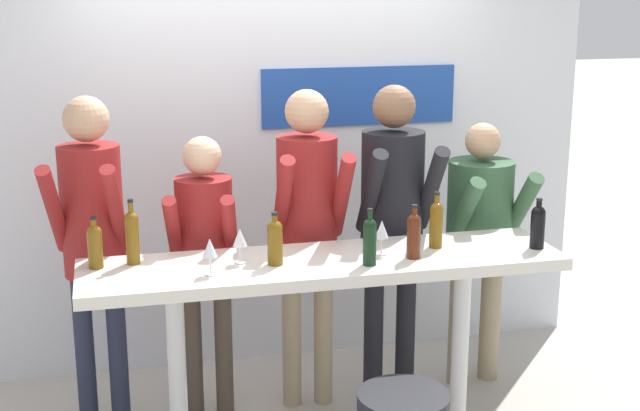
% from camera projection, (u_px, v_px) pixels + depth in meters
% --- Properties ---
extents(back_wall, '(3.99, 0.12, 2.46)m').
position_uv_depth(back_wall, '(276.00, 168.00, 5.55)').
color(back_wall, silver).
rests_on(back_wall, ground_plane).
extents(tasting_table, '(2.39, 0.58, 1.04)m').
position_uv_depth(tasting_table, '(324.00, 290.00, 4.44)').
color(tasting_table, silver).
rests_on(tasting_table, ground_plane).
extents(person_far_left, '(0.45, 0.58, 1.81)m').
position_uv_depth(person_far_left, '(92.00, 224.00, 4.62)').
color(person_far_left, '#23283D').
rests_on(person_far_left, ground_plane).
extents(person_left, '(0.43, 0.53, 1.58)m').
position_uv_depth(person_left, '(205.00, 246.00, 4.78)').
color(person_left, '#473D33').
rests_on(person_left, ground_plane).
extents(person_center_left, '(0.41, 0.55, 1.81)m').
position_uv_depth(person_center_left, '(307.00, 213.00, 4.86)').
color(person_center_left, gray).
rests_on(person_center_left, ground_plane).
extents(person_center, '(0.43, 0.56, 1.82)m').
position_uv_depth(person_center, '(393.00, 207.00, 4.99)').
color(person_center, black).
rests_on(person_center, ground_plane).
extents(person_center_right, '(0.49, 0.56, 1.59)m').
position_uv_depth(person_center_right, '(480.00, 227.00, 5.20)').
color(person_center_right, gray).
rests_on(person_center_right, ground_plane).
extents(wine_bottle_0, '(0.07, 0.07, 0.26)m').
position_uv_depth(wine_bottle_0, '(538.00, 225.00, 4.54)').
color(wine_bottle_0, black).
rests_on(wine_bottle_0, tasting_table).
extents(wine_bottle_1, '(0.07, 0.07, 0.27)m').
position_uv_depth(wine_bottle_1, '(414.00, 234.00, 4.38)').
color(wine_bottle_1, '#4C1E0F').
rests_on(wine_bottle_1, tasting_table).
extents(wine_bottle_2, '(0.07, 0.07, 0.29)m').
position_uv_depth(wine_bottle_2, '(436.00, 222.00, 4.55)').
color(wine_bottle_2, brown).
rests_on(wine_bottle_2, tasting_table).
extents(wine_bottle_3, '(0.07, 0.07, 0.32)m').
position_uv_depth(wine_bottle_3, '(132.00, 235.00, 4.29)').
color(wine_bottle_3, brown).
rests_on(wine_bottle_3, tasting_table).
extents(wine_bottle_4, '(0.07, 0.07, 0.25)m').
position_uv_depth(wine_bottle_4, '(95.00, 244.00, 4.23)').
color(wine_bottle_4, brown).
rests_on(wine_bottle_4, tasting_table).
extents(wine_bottle_5, '(0.08, 0.08, 0.26)m').
position_uv_depth(wine_bottle_5, '(275.00, 240.00, 4.28)').
color(wine_bottle_5, brown).
rests_on(wine_bottle_5, tasting_table).
extents(wine_bottle_6, '(0.07, 0.07, 0.28)m').
position_uv_depth(wine_bottle_6, '(370.00, 239.00, 4.27)').
color(wine_bottle_6, black).
rests_on(wine_bottle_6, tasting_table).
extents(wine_glass_0, '(0.07, 0.07, 0.18)m').
position_uv_depth(wine_glass_0, '(240.00, 238.00, 4.30)').
color(wine_glass_0, silver).
rests_on(wine_glass_0, tasting_table).
extents(wine_glass_1, '(0.07, 0.07, 0.18)m').
position_uv_depth(wine_glass_1, '(210.00, 249.00, 4.13)').
color(wine_glass_1, silver).
rests_on(wine_glass_1, tasting_table).
extents(wine_glass_2, '(0.07, 0.07, 0.18)m').
position_uv_depth(wine_glass_2, '(382.00, 231.00, 4.43)').
color(wine_glass_2, silver).
rests_on(wine_glass_2, tasting_table).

